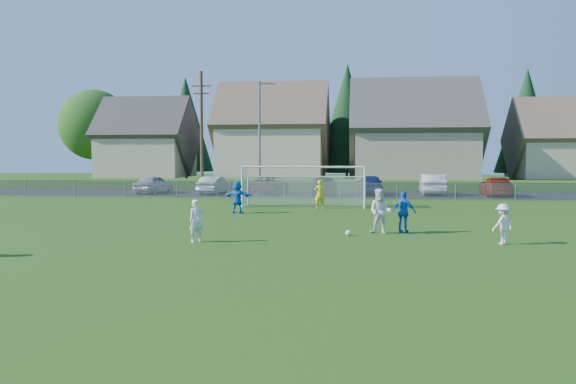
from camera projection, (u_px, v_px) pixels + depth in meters
name	position (u px, v px, depth m)	size (l,w,h in m)	color
ground	(258.00, 250.00, 18.41)	(160.00, 160.00, 0.00)	#193D0C
asphalt_lot	(317.00, 194.00, 45.65)	(60.00, 60.00, 0.00)	black
grass_embankment	(323.00, 185.00, 53.05)	(70.00, 6.00, 0.80)	#1E420F
soccer_ball	(348.00, 233.00, 21.69)	(0.22, 0.22, 0.22)	white
player_white_a	(196.00, 221.00, 20.07)	(0.56, 0.36, 1.52)	white
player_white_b	(380.00, 211.00, 22.16)	(0.87, 0.68, 1.79)	white
player_white_c	(503.00, 224.00, 19.61)	(0.91, 0.53, 1.41)	white
player_blue_a	(404.00, 212.00, 22.53)	(0.98, 0.41, 1.67)	blue
player_blue_b	(237.00, 197.00, 30.27)	(1.62, 0.52, 1.75)	blue
goalkeeper	(320.00, 194.00, 32.84)	(0.62, 0.41, 1.70)	yellow
car_a	(154.00, 184.00, 46.47)	(1.77, 4.39, 1.50)	#A5A6AD
car_b	(214.00, 185.00, 45.89)	(1.50, 4.31, 1.42)	#BBBBBB
car_c	(269.00, 185.00, 45.80)	(2.40, 5.20, 1.44)	#57090B
car_d	(325.00, 186.00, 44.50)	(1.95, 4.79, 1.39)	black
car_e	(370.00, 185.00, 44.79)	(1.93, 4.79, 1.63)	#161F50
car_f	(432.00, 184.00, 44.77)	(1.74, 5.00, 1.65)	white
car_g	(496.00, 186.00, 43.39)	(2.05, 5.05, 1.47)	maroon
soccer_goal	(304.00, 180.00, 34.20)	(7.42, 1.90, 2.50)	white
chainlink_fence	(312.00, 190.00, 40.16)	(52.06, 0.06, 1.20)	gray
streetlight	(260.00, 134.00, 44.40)	(1.38, 0.18, 9.00)	slate
utility_pole	(202.00, 131.00, 45.99)	(1.60, 0.26, 10.00)	#473321
houses_row	(346.00, 116.00, 59.76)	(53.90, 11.45, 13.27)	tan
tree_row	(339.00, 124.00, 66.11)	(65.98, 12.36, 13.80)	#382616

